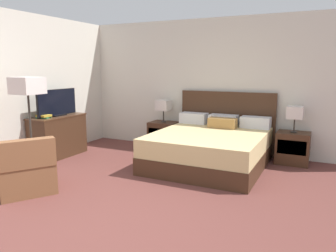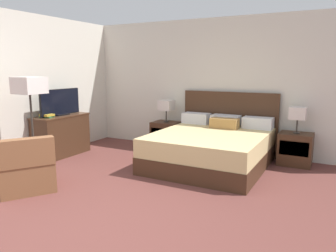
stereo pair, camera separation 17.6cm
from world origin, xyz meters
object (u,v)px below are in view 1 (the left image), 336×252
object	(u,v)px
dresser	(58,135)
book_red_cover	(44,117)
bed	(211,147)
nightstand_right	(293,148)
table_lamp_right	(295,113)
floor_lamp	(28,91)
nightstand_left	(164,135)
table_lamp_left	(163,106)
book_blue_cover	(44,116)
armchair_by_window	(26,171)
tv	(57,103)

from	to	relation	value
dresser	book_red_cover	size ratio (longest dim) A/B	5.14
bed	nightstand_right	distance (m)	1.44
table_lamp_right	floor_lamp	world-z (taller)	floor_lamp
nightstand_left	floor_lamp	distance (m)	2.82
nightstand_left	dresser	world-z (taller)	dresser
table_lamp_left	floor_lamp	size ratio (longest dim) A/B	0.30
table_lamp_right	nightstand_left	bearing A→B (deg)	-179.97
table_lamp_right	book_red_cover	bearing A→B (deg)	-156.71
table_lamp_left	book_blue_cover	size ratio (longest dim) A/B	2.15
table_lamp_right	book_blue_cover	distance (m)	4.35
table_lamp_right	floor_lamp	xyz separation A→B (m)	(-3.57, -2.40, 0.41)
dresser	floor_lamp	distance (m)	1.41
book_red_cover	floor_lamp	size ratio (longest dim) A/B	0.14
nightstand_right	nightstand_left	bearing A→B (deg)	180.00
nightstand_left	armchair_by_window	bearing A→B (deg)	-100.55
book_blue_cover	floor_lamp	distance (m)	0.94
nightstand_right	book_blue_cover	bearing A→B (deg)	-156.69
bed	book_red_cover	size ratio (longest dim) A/B	9.54
table_lamp_left	table_lamp_right	size ratio (longest dim) A/B	1.00
nightstand_right	table_lamp_left	distance (m)	2.58
dresser	book_red_cover	distance (m)	0.50
tv	book_blue_cover	xyz separation A→B (m)	(0.00, -0.33, -0.19)
nightstand_right	book_red_cover	world-z (taller)	book_red_cover
table_lamp_left	table_lamp_right	bearing A→B (deg)	0.00
nightstand_left	table_lamp_left	distance (m)	0.61
armchair_by_window	nightstand_right	bearing A→B (deg)	44.17
tv	book_blue_cover	distance (m)	0.38
bed	book_blue_cover	world-z (taller)	bed
book_red_cover	tv	bearing A→B (deg)	88.76
table_lamp_left	dresser	bearing A→B (deg)	-136.68
dresser	table_lamp_right	bearing A→B (deg)	19.43
table_lamp_right	dresser	size ratio (longest dim) A/B	0.41
book_blue_cover	armchair_by_window	bearing A→B (deg)	-52.97
table_lamp_left	book_red_cover	distance (m)	2.29
nightstand_left	dresser	distance (m)	2.06
dresser	armchair_by_window	size ratio (longest dim) A/B	1.15
nightstand_left	tv	world-z (taller)	tv
bed	book_red_cover	bearing A→B (deg)	-159.69
bed	nightstand_left	distance (m)	1.44
book_red_cover	book_blue_cover	size ratio (longest dim) A/B	1.01
tv	book_blue_cover	bearing A→B (deg)	-89.93
dresser	book_red_cover	world-z (taller)	book_red_cover
book_red_cover	armchair_by_window	distance (m)	1.64
table_lamp_left	floor_lamp	world-z (taller)	floor_lamp
tv	table_lamp_right	bearing A→B (deg)	19.23
armchair_by_window	nightstand_left	bearing A→B (deg)	79.45
nightstand_left	table_lamp_left	size ratio (longest dim) A/B	1.23
dresser	tv	size ratio (longest dim) A/B	1.17
armchair_by_window	book_blue_cover	bearing A→B (deg)	127.03
nightstand_right	table_lamp_right	distance (m)	0.61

